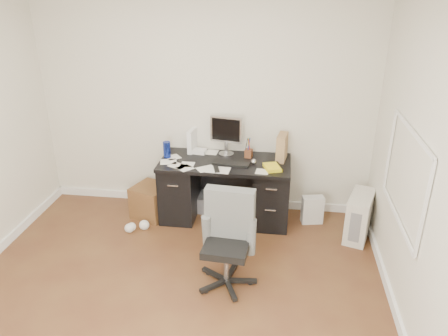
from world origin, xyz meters
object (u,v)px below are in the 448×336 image
(desk, at_px, (225,188))
(pc_tower, at_px, (359,216))
(office_chair, at_px, (226,242))
(keyboard, at_px, (231,163))
(wicker_basket, at_px, (151,201))
(lcd_monitor, at_px, (226,136))

(desk, relative_size, pc_tower, 2.90)
(desk, height_order, office_chair, office_chair)
(keyboard, distance_m, wicker_basket, 1.13)
(keyboard, xyz_separation_m, office_chair, (0.09, -1.15, -0.29))
(pc_tower, bearing_deg, desk, -169.75)
(lcd_monitor, distance_m, keyboard, 0.37)
(lcd_monitor, bearing_deg, pc_tower, -4.73)
(desk, xyz_separation_m, office_chair, (0.18, -1.23, 0.07))
(desk, xyz_separation_m, keyboard, (0.08, -0.08, 0.36))
(desk, distance_m, wicker_basket, 0.92)
(lcd_monitor, bearing_deg, keyboard, -60.82)
(desk, bearing_deg, office_chair, -81.77)
(desk, relative_size, lcd_monitor, 3.11)
(lcd_monitor, height_order, wicker_basket, lcd_monitor)
(wicker_basket, bearing_deg, pc_tower, -3.35)
(office_chair, bearing_deg, pc_tower, 41.48)
(desk, relative_size, keyboard, 3.58)
(keyboard, relative_size, office_chair, 0.45)
(wicker_basket, bearing_deg, desk, 4.09)
(keyboard, bearing_deg, pc_tower, 2.36)
(office_chair, relative_size, wicker_basket, 2.39)
(keyboard, xyz_separation_m, pc_tower, (1.45, -0.13, -0.50))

